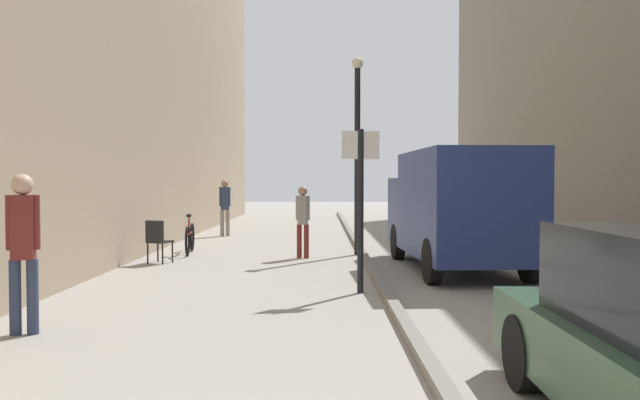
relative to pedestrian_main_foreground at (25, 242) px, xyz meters
name	(u,v)px	position (x,y,z in m)	size (l,w,h in m)	color
ground_plane	(296,260)	(2.86, 6.63, -1.07)	(80.00, 80.00, 0.00)	gray
kerb_strip	(366,258)	(4.44, 6.63, -1.01)	(0.16, 40.00, 0.12)	slate
pedestrian_main_foreground	(25,242)	(0.00, 0.00, 0.00)	(0.36, 0.26, 1.86)	#2D3851
pedestrian_mid_block	(226,204)	(0.32, 12.78, -0.01)	(0.35, 0.27, 1.84)	gray
pedestrian_far_crossing	(304,217)	(3.03, 7.03, -0.11)	(0.33, 0.22, 1.67)	maroon
delivery_van	(457,207)	(6.15, 5.15, 0.19)	(2.15, 5.04, 2.36)	navy
street_sign_post	(362,196)	(4.07, 2.63, 0.47)	(0.60, 0.10, 2.60)	black
lamp_post	(358,142)	(4.33, 7.69, 1.65)	(0.28, 0.28, 4.76)	black
bicycle_leaning	(191,238)	(0.22, 7.93, -0.69)	(0.25, 1.77, 0.98)	black
cafe_chair_near_window	(159,238)	(-0.08, 6.09, -0.53)	(0.56, 0.56, 0.94)	black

